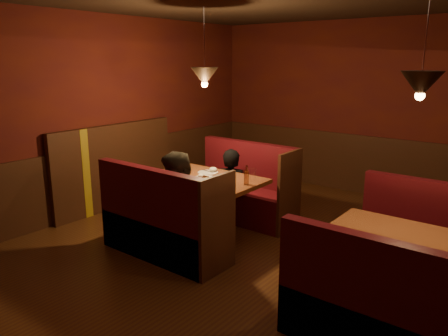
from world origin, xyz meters
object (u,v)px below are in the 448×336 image
Objects in this scene: main_bench_far at (245,195)px; second_bench_near at (374,317)px; second_bench_far at (426,249)px; diner_b at (180,191)px; second_table at (403,255)px; main_table at (207,191)px; diner_a at (231,173)px; main_bench_near at (162,229)px.

main_bench_far is 3.17m from second_bench_near.
second_bench_far is 0.91× the size of diner_b.
second_bench_far is at bearing 87.80° from second_table.
main_table is at bearing -168.98° from second_bench_far.
second_table is 2.75m from diner_a.
main_bench_near is at bearing 174.93° from second_bench_near.
second_table is 2.43m from diner_b.
diner_b is (0.13, 0.17, 0.44)m from main_bench_near.
second_bench_near is at bearing -23.16° from diner_b.
main_bench_near is 1.12× the size of second_bench_near.
main_bench_near is 2.56m from second_bench_near.
second_bench_far is 1.00× the size of second_bench_near.
diner_a is (-0.08, 1.43, 0.35)m from main_bench_near.
main_bench_far is at bearing 143.49° from second_bench_near.
main_table is 1.12× the size of second_table.
main_bench_near is 2.88m from second_bench_far.
diner_b is (-2.42, -1.16, 0.46)m from second_bench_far.
second_bench_far is 2.72m from diner_b.
main_bench_near reaches higher than main_table.
main_bench_near is 0.49m from diner_b.
main_bench_near is at bearing -141.27° from diner_b.
main_bench_far is 1.02× the size of diner_b.
main_bench_far reaches higher than main_table.
diner_a reaches higher than main_bench_far.
main_table is 1.02× the size of second_bench_near.
second_bench_near is 0.91× the size of diner_b.
second_bench_near reaches higher than second_table.
main_table reaches higher than second_table.
second_bench_far is (2.55, 1.33, -0.02)m from main_bench_near.
main_bench_far is at bearing 88.90° from main_table.
second_bench_near is 1.03× the size of diner_a.
main_bench_far is at bearing 172.62° from second_bench_far.
main_bench_far is 1.12× the size of second_bench_near.
main_bench_near is 1.02× the size of diner_b.
second_table is 0.90× the size of second_bench_near.
main_table is 2.55m from second_table.
diner_a reaches higher than main_bench_near.
main_table is 0.91× the size of main_bench_far.
main_bench_far is at bearing 90.00° from main_bench_near.
second_bench_near is 2.49m from diner_b.
second_table is (2.52, -1.11, 0.20)m from main_bench_far.
second_table is 0.82× the size of diner_b.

